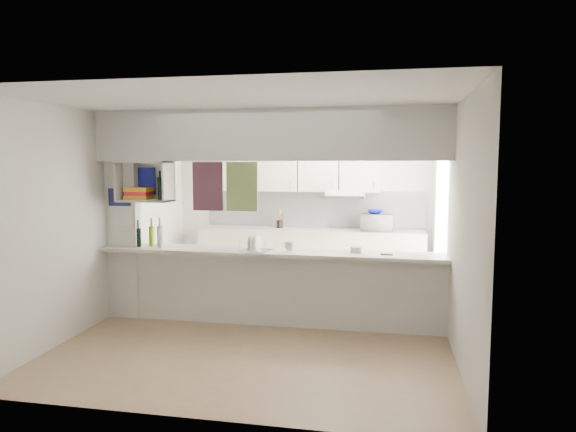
% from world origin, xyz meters
% --- Properties ---
extents(floor, '(4.80, 4.80, 0.00)m').
position_xyz_m(floor, '(0.00, 0.00, 0.00)').
color(floor, '#A57D60').
rests_on(floor, ground).
extents(ceiling, '(4.80, 4.80, 0.00)m').
position_xyz_m(ceiling, '(0.00, 0.00, 2.60)').
color(ceiling, white).
rests_on(ceiling, wall_back).
extents(wall_back, '(4.20, 0.00, 4.20)m').
position_xyz_m(wall_back, '(0.00, 2.40, 1.30)').
color(wall_back, silver).
rests_on(wall_back, floor).
extents(wall_left, '(0.00, 4.80, 4.80)m').
position_xyz_m(wall_left, '(-2.10, 0.00, 1.30)').
color(wall_left, silver).
rests_on(wall_left, floor).
extents(wall_right, '(0.00, 4.80, 4.80)m').
position_xyz_m(wall_right, '(2.10, 0.00, 1.30)').
color(wall_right, silver).
rests_on(wall_right, floor).
extents(servery_partition, '(4.20, 0.50, 2.60)m').
position_xyz_m(servery_partition, '(-0.17, 0.00, 1.66)').
color(servery_partition, silver).
rests_on(servery_partition, floor).
extents(cubby_shelf, '(0.65, 0.35, 0.50)m').
position_xyz_m(cubby_shelf, '(-1.57, -0.06, 1.71)').
color(cubby_shelf, white).
rests_on(cubby_shelf, bulkhead).
extents(kitchen_run, '(3.60, 0.63, 2.24)m').
position_xyz_m(kitchen_run, '(0.16, 2.14, 0.83)').
color(kitchen_run, beige).
rests_on(kitchen_run, floor).
extents(microwave, '(0.51, 0.36, 0.27)m').
position_xyz_m(microwave, '(1.25, 2.07, 1.06)').
color(microwave, white).
rests_on(microwave, bench_top).
extents(bowl, '(0.26, 0.26, 0.06)m').
position_xyz_m(bowl, '(1.22, 2.06, 1.22)').
color(bowl, '#0C1189').
rests_on(bowl, microwave).
extents(dish_rack, '(0.41, 0.35, 0.19)m').
position_xyz_m(dish_rack, '(-0.14, -0.05, 1.00)').
color(dish_rack, silver).
rests_on(dish_rack, breakfast_bar).
extents(cup, '(0.16, 0.16, 0.10)m').
position_xyz_m(cup, '(0.26, -0.04, 0.99)').
color(cup, white).
rests_on(cup, dish_rack).
extents(wine_bottles, '(0.37, 0.15, 0.37)m').
position_xyz_m(wine_bottles, '(-1.54, -0.00, 1.06)').
color(wine_bottles, black).
rests_on(wine_bottles, breakfast_bar).
extents(plastic_tubs, '(0.49, 0.18, 0.07)m').
position_xyz_m(plastic_tubs, '(1.07, 0.03, 0.96)').
color(plastic_tubs, silver).
rests_on(plastic_tubs, breakfast_bar).
extents(utensil_jar, '(0.09, 0.09, 0.13)m').
position_xyz_m(utensil_jar, '(-0.32, 2.15, 0.99)').
color(utensil_jar, black).
rests_on(utensil_jar, bench_top).
extents(knife_block, '(0.13, 0.11, 0.22)m').
position_xyz_m(knife_block, '(-0.33, 2.18, 1.03)').
color(knife_block, brown).
rests_on(knife_block, bench_top).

